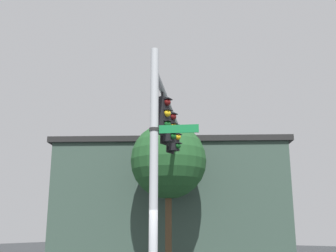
{
  "coord_description": "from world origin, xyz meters",
  "views": [
    {
      "loc": [
        8.67,
        5.88,
        2.09
      ],
      "look_at": [
        -2.78,
        -1.31,
        5.46
      ],
      "focal_mm": 43.29,
      "sensor_mm": 36.0,
      "label": 1
    }
  ],
  "objects": [
    {
      "name": "street_name_sign",
      "position": [
        -0.16,
        0.34,
        4.6
      ],
      "size": [
        0.65,
        1.21,
        0.22
      ],
      "color": "#147238"
    },
    {
      "name": "storefront_building",
      "position": [
        -11.67,
        -6.64,
        3.32
      ],
      "size": [
        12.93,
        14.65,
        6.61
      ],
      "color": "#33473D",
      "rests_on": "ground"
    },
    {
      "name": "traffic_light_mid_inner",
      "position": [
        -2.96,
        -1.37,
        5.47
      ],
      "size": [
        0.54,
        0.49,
        1.31
      ],
      "color": "black"
    },
    {
      "name": "traffic_light_mid_outer",
      "position": [
        -4.49,
        -2.09,
        5.47
      ],
      "size": [
        0.54,
        0.49,
        1.31
      ],
      "color": "black"
    },
    {
      "name": "traffic_light_nearest_pole",
      "position": [
        -1.42,
        -0.65,
        5.47
      ],
      "size": [
        0.54,
        0.49,
        1.31
      ],
      "color": "black"
    },
    {
      "name": "mast_arm",
      "position": [
        -2.71,
        -1.28,
        6.26
      ],
      "size": [
        5.49,
        2.71,
        0.18
      ],
      "primitive_type": "cylinder",
      "rotation": [
        0.0,
        1.57,
        3.58
      ],
      "color": "#ADB2B7"
    },
    {
      "name": "tree_by_storefront",
      "position": [
        -6.94,
        -3.9,
        5.01
      ],
      "size": [
        3.48,
        3.48,
        6.78
      ],
      "color": "#4C3823",
      "rests_on": "ground"
    },
    {
      "name": "signal_pole",
      "position": [
        0.0,
        0.0,
        3.46
      ],
      "size": [
        0.23,
        0.23,
        6.91
      ],
      "primitive_type": "cylinder",
      "color": "#ADB2B7",
      "rests_on": "ground"
    }
  ]
}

